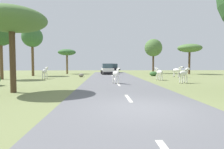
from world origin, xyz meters
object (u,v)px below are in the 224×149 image
(tree_2, at_px, (12,20))
(car_1, at_px, (107,69))
(car_0, at_px, (113,69))
(tree_4, at_px, (0,33))
(zebra_2, at_px, (45,71))
(zebra_3, at_px, (177,70))
(zebra_4, at_px, (159,72))
(rock_3, at_px, (81,75))
(zebra_1, at_px, (184,74))
(tree_1, at_px, (32,37))
(zebra_0, at_px, (116,74))
(tree_0, at_px, (190,48))
(tree_5, at_px, (153,48))
(bush_1, at_px, (153,74))
(tree_3, at_px, (67,53))

(tree_2, bearing_deg, car_1, 73.49)
(car_0, xyz_separation_m, tree_4, (-13.05, -15.32, 4.25))
(zebra_2, height_order, zebra_3, zebra_3)
(zebra_4, xyz_separation_m, rock_3, (-8.78, 5.17, -0.59))
(zebra_1, bearing_deg, tree_1, -154.13)
(zebra_3, relative_size, car_1, 0.33)
(zebra_1, relative_size, rock_3, 2.23)
(zebra_3, bearing_deg, zebra_4, 9.86)
(zebra_0, xyz_separation_m, tree_0, (13.47, 15.65, 3.48))
(zebra_3, bearing_deg, rock_3, -43.63)
(tree_1, bearing_deg, car_0, 36.90)
(zebra_4, bearing_deg, tree_5, 61.75)
(zebra_4, relative_size, tree_4, 0.22)
(zebra_2, distance_m, tree_4, 6.23)
(tree_5, distance_m, rock_3, 16.18)
(zebra_2, xyz_separation_m, bush_1, (13.84, 4.76, -0.53))
(tree_0, relative_size, rock_3, 7.93)
(zebra_2, bearing_deg, rock_3, 42.74)
(tree_5, height_order, bush_1, tree_5)
(zebra_1, xyz_separation_m, bush_1, (-0.02, 10.30, -0.53))
(zebra_3, relative_size, zebra_4, 1.02)
(car_0, bearing_deg, zebra_4, 103.45)
(tree_0, height_order, rock_3, tree_0)
(car_0, bearing_deg, rock_3, 68.30)
(tree_3, bearing_deg, zebra_3, -29.48)
(zebra_0, relative_size, tree_2, 0.29)
(zebra_0, height_order, bush_1, zebra_0)
(zebra_1, xyz_separation_m, car_1, (-6.54, 14.99, -0.01))
(zebra_4, relative_size, tree_2, 0.29)
(zebra_0, height_order, rock_3, zebra_0)
(rock_3, bearing_deg, bush_1, 10.79)
(zebra_2, relative_size, zebra_4, 1.06)
(car_0, bearing_deg, tree_0, 158.00)
(zebra_0, bearing_deg, car_0, -110.10)
(tree_3, xyz_separation_m, rock_3, (3.47, -8.52, -3.46))
(zebra_4, relative_size, tree_0, 0.28)
(zebra_4, relative_size, tree_5, 0.23)
(tree_1, xyz_separation_m, tree_5, (19.35, 6.96, -0.83))
(tree_2, bearing_deg, tree_1, 106.67)
(zebra_2, height_order, tree_3, tree_3)
(tree_0, bearing_deg, rock_3, -159.07)
(zebra_3, xyz_separation_m, bush_1, (-2.48, 2.44, -0.55))
(zebra_3, xyz_separation_m, rock_3, (-12.53, 0.53, -0.63))
(tree_0, distance_m, tree_5, 6.22)
(tree_4, bearing_deg, zebra_1, -14.96)
(tree_2, height_order, bush_1, tree_2)
(zebra_3, xyz_separation_m, tree_2, (-14.93, -12.87, 3.36))
(car_1, xyz_separation_m, tree_4, (-11.85, -10.07, 4.25))
(zebra_3, height_order, bush_1, zebra_3)
(tree_0, distance_m, tree_1, 25.05)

